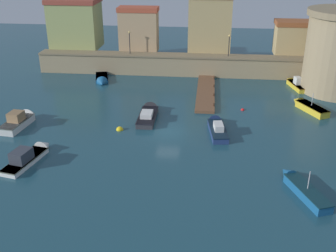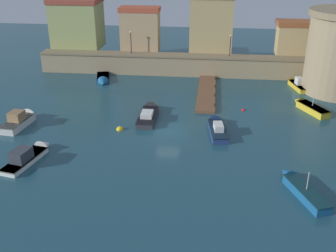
{
  "view_description": "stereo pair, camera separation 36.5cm",
  "coord_description": "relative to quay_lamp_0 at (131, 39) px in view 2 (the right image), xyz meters",
  "views": [
    {
      "loc": [
        4.16,
        -40.06,
        18.95
      ],
      "look_at": [
        0.0,
        0.16,
        0.64
      ],
      "focal_mm": 43.81,
      "sensor_mm": 36.0,
      "label": 1
    },
    {
      "loc": [
        4.52,
        -40.02,
        18.95
      ],
      "look_at": [
        0.0,
        0.16,
        0.64
      ],
      "focal_mm": 43.81,
      "sensor_mm": 36.0,
      "label": 2
    }
  ],
  "objects": [
    {
      "name": "mooring_buoy_0",
      "position": [
        16.53,
        -13.88,
        -5.4
      ],
      "size": [
        0.45,
        0.45,
        0.45
      ],
      "primitive_type": "sphere",
      "color": "red",
      "rests_on": "ground"
    },
    {
      "name": "moored_boat_2",
      "position": [
        -4.28,
        -28.46,
        -4.95
      ],
      "size": [
        2.95,
        6.89,
        2.11
      ],
      "rotation": [
        0.0,
        0.0,
        1.37
      ],
      "color": "white",
      "rests_on": "ground"
    },
    {
      "name": "moored_boat_4",
      "position": [
        24.45,
        -12.89,
        -4.97
      ],
      "size": [
        3.96,
        5.92,
        2.61
      ],
      "rotation": [
        0.0,
        0.0,
        2.04
      ],
      "color": "gold",
      "rests_on": "ground"
    },
    {
      "name": "moored_boat_0",
      "position": [
        5.34,
        -16.98,
        -5.0
      ],
      "size": [
        1.94,
        6.89,
        1.77
      ],
      "rotation": [
        0.0,
        0.0,
        1.58
      ],
      "color": "#333338",
      "rests_on": "ground"
    },
    {
      "name": "moored_boat_3",
      "position": [
        13.31,
        -20.06,
        -4.98
      ],
      "size": [
        2.43,
        6.68,
        1.78
      ],
      "rotation": [
        0.0,
        0.0,
        1.7
      ],
      "color": "navy",
      "rests_on": "ground"
    },
    {
      "name": "quay_wall",
      "position": [
        8.05,
        0.0,
        -3.83
      ],
      "size": [
        44.4,
        2.76,
        3.12
      ],
      "color": "#9E8966",
      "rests_on": "ground"
    },
    {
      "name": "quay_lamp_1",
      "position": [
        15.02,
        0.0,
        -0.12
      ],
      "size": [
        0.32,
        0.32,
        3.23
      ],
      "color": "black",
      "rests_on": "quay_wall"
    },
    {
      "name": "moored_boat_5",
      "position": [
        -8.66,
        -20.79,
        -4.83
      ],
      "size": [
        2.49,
        6.18,
        2.28
      ],
      "rotation": [
        0.0,
        0.0,
        1.46
      ],
      "color": "silver",
      "rests_on": "ground"
    },
    {
      "name": "moored_boat_6",
      "position": [
        24.42,
        -4.22,
        -4.93
      ],
      "size": [
        2.41,
        5.89,
        1.9
      ],
      "rotation": [
        0.0,
        0.0,
        1.8
      ],
      "color": "gold",
      "rests_on": "ground"
    },
    {
      "name": "old_town_backdrop",
      "position": [
        4.42,
        3.58,
        1.3
      ],
      "size": [
        43.42,
        5.93,
        8.93
      ],
      "color": "#9CA661",
      "rests_on": "ground"
    },
    {
      "name": "ground_plane",
      "position": [
        8.05,
        -21.1,
        -5.4
      ],
      "size": [
        119.24,
        119.24,
        0.0
      ],
      "primitive_type": "plane",
      "color": "#1E4756"
    },
    {
      "name": "moored_boat_7",
      "position": [
        -3.44,
        -4.67,
        -5.14
      ],
      "size": [
        3.12,
        5.87,
        1.67
      ],
      "rotation": [
        0.0,
        0.0,
        -1.31
      ],
      "color": "#195689",
      "rests_on": "ground"
    },
    {
      "name": "moored_boat_1",
      "position": [
        20.21,
        -31.46,
        -4.98
      ],
      "size": [
        3.59,
        6.61,
        2.61
      ],
      "rotation": [
        0.0,
        0.0,
        1.93
      ],
      "color": "#195689",
      "rests_on": "ground"
    },
    {
      "name": "pier_dock",
      "position": [
        11.91,
        -8.37,
        -5.22
      ],
      "size": [
        2.38,
        14.28,
        0.7
      ],
      "color": "brown",
      "rests_on": "ground"
    },
    {
      "name": "mooring_buoy_1",
      "position": [
        2.72,
        -21.12,
        -5.4
      ],
      "size": [
        0.77,
        0.77,
        0.77
      ],
      "primitive_type": "sphere",
      "color": "yellow",
      "rests_on": "ground"
    },
    {
      "name": "quay_lamp_0",
      "position": [
        0.0,
        0.0,
        0.0
      ],
      "size": [
        0.32,
        0.32,
        3.43
      ],
      "color": "black",
      "rests_on": "quay_wall"
    }
  ]
}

